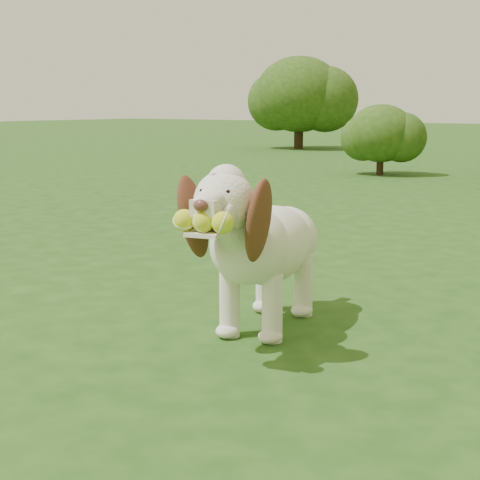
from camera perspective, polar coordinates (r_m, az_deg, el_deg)
The scene contains 4 objects.
ground at distance 3.75m, azimuth 7.19°, elevation -6.75°, with size 80.00×80.00×0.00m, color #1F4213.
dog at distance 3.56m, azimuth 1.64°, elevation -0.03°, with size 0.64×1.31×0.86m.
shrub_a at distance 11.93m, azimuth 10.89°, elevation 8.12°, with size 1.07×1.07×1.11m.
shrub_g at distance 18.79m, azimuth 4.62°, elevation 11.19°, with size 2.22×2.22×2.30m.
Camera 1 is at (1.71, -3.15, 1.11)m, focal length 55.00 mm.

